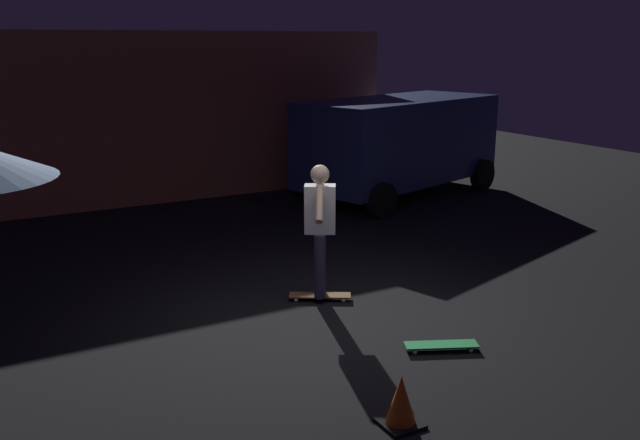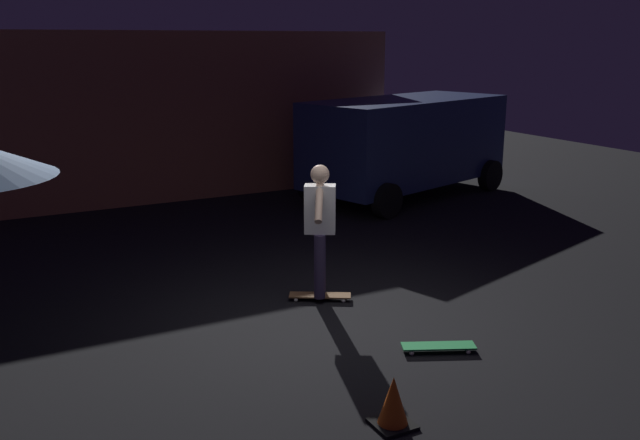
{
  "view_description": "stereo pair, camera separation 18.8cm",
  "coord_description": "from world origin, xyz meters",
  "px_view_note": "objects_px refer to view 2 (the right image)",
  "views": [
    {
      "loc": [
        -3.82,
        -6.35,
        3.21
      ],
      "look_at": [
        0.2,
        0.88,
        1.05
      ],
      "focal_mm": 38.96,
      "sensor_mm": 36.0,
      "label": 1
    },
    {
      "loc": [
        -3.65,
        -6.44,
        3.21
      ],
      "look_at": [
        0.2,
        0.88,
        1.05
      ],
      "focal_mm": 38.96,
      "sensor_mm": 36.0,
      "label": 2
    }
  ],
  "objects_px": {
    "parked_van": "(406,141)",
    "skateboard_ridden": "(320,296)",
    "traffic_cone": "(393,403)",
    "skater": "(320,221)",
    "skateboard_spare": "(438,346)"
  },
  "relations": [
    {
      "from": "parked_van",
      "to": "skateboard_ridden",
      "type": "bearing_deg",
      "value": -134.1
    },
    {
      "from": "traffic_cone",
      "to": "parked_van",
      "type": "bearing_deg",
      "value": 54.9
    },
    {
      "from": "skateboard_ridden",
      "to": "skater",
      "type": "relative_size",
      "value": 0.46
    },
    {
      "from": "traffic_cone",
      "to": "skateboard_ridden",
      "type": "bearing_deg",
      "value": 74.09
    },
    {
      "from": "parked_van",
      "to": "skater",
      "type": "height_order",
      "value": "parked_van"
    },
    {
      "from": "traffic_cone",
      "to": "skater",
      "type": "bearing_deg",
      "value": 74.09
    },
    {
      "from": "parked_van",
      "to": "skateboard_spare",
      "type": "distance_m",
      "value": 7.71
    },
    {
      "from": "skateboard_spare",
      "to": "parked_van",
      "type": "bearing_deg",
      "value": 58.23
    },
    {
      "from": "skateboard_spare",
      "to": "traffic_cone",
      "type": "height_order",
      "value": "traffic_cone"
    },
    {
      "from": "skateboard_spare",
      "to": "skater",
      "type": "relative_size",
      "value": 0.47
    },
    {
      "from": "skater",
      "to": "traffic_cone",
      "type": "distance_m",
      "value": 3.14
    },
    {
      "from": "skateboard_ridden",
      "to": "traffic_cone",
      "type": "bearing_deg",
      "value": -105.91
    },
    {
      "from": "parked_van",
      "to": "skater",
      "type": "distance_m",
      "value": 6.37
    },
    {
      "from": "skateboard_ridden",
      "to": "skater",
      "type": "xyz_separation_m",
      "value": [
        -0.0,
        0.0,
        0.98
      ]
    },
    {
      "from": "skater",
      "to": "skateboard_spare",
      "type": "bearing_deg",
      "value": -77.82
    }
  ]
}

